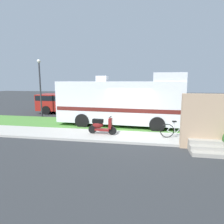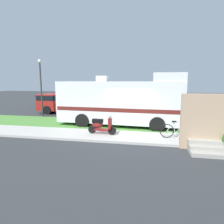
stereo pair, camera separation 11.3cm
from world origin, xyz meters
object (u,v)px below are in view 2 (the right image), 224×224
bicycle (178,130)px  pickup_truck_near (64,103)px  scooter (101,126)px  motorhome_rv (122,101)px  bottle_green (209,139)px  street_lamp_post (41,83)px  bottle_spare (191,137)px

bicycle → pickup_truck_near: (-9.11, 6.74, 0.42)m
scooter → motorhome_rv: bearing=74.5°
bottle_green → street_lamp_post: size_ratio=0.05×
motorhome_rv → bottle_green: (4.62, -2.83, -1.39)m
pickup_truck_near → street_lamp_post: bearing=-114.9°
scooter → pickup_truck_near: 8.51m
motorhome_rv → street_lamp_post: (-6.89, 2.03, 1.16)m
pickup_truck_near → bottle_spare: size_ratio=20.65×
motorhome_rv → bottle_spare: bearing=-36.7°
street_lamp_post → bicycle: bearing=-25.0°
bicycle → street_lamp_post: street_lamp_post is taller
pickup_truck_near → bottle_spare: 11.93m
pickup_truck_near → street_lamp_post: street_lamp_post is taller
scooter → bicycle: scooter is taller
bottle_green → bottle_spare: bearing=179.4°
bicycle → bottle_spare: 0.68m
motorhome_rv → bottle_green: bearing=-31.4°
bottle_green → scooter: bearing=178.2°
bicycle → bottle_spare: bearing=-14.0°
motorhome_rv → scooter: 2.94m
scooter → street_lamp_post: (-6.15, 4.69, 2.19)m
motorhome_rv → scooter: (-0.74, -2.66, -1.03)m
bicycle → street_lamp_post: size_ratio=0.38×
street_lamp_post → bottle_green: bearing=-22.9°
pickup_truck_near → bottle_green: size_ratio=24.65×
bicycle → motorhome_rv: bearing=140.0°
motorhome_rv → bottle_green: 5.59m
bottle_green → street_lamp_post: 12.75m
motorhome_rv → pickup_truck_near: size_ratio=1.42×
motorhome_rv → bicycle: size_ratio=4.60×
pickup_truck_near → bottle_spare: bearing=-35.4°
scooter → bottle_spare: size_ratio=5.72×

